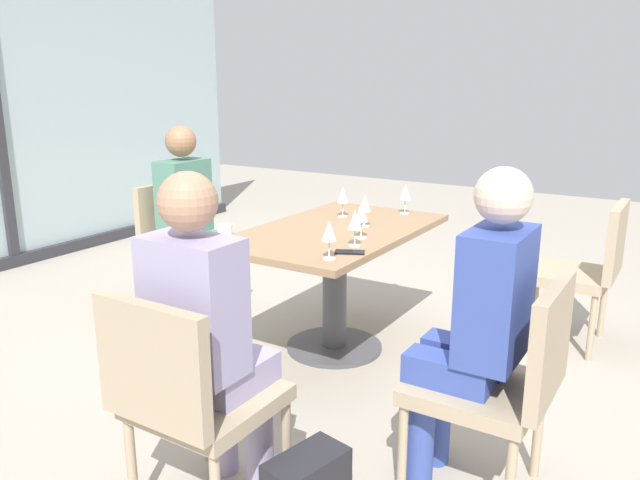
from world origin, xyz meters
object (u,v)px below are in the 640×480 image
object	(u,v)px
chair_near_window	(181,240)
coffee_cup	(225,233)
wine_glass_1	(343,196)
wine_glass_3	(365,204)
dining_table_main	(335,260)
cell_phone_on_table	(350,252)
person_near_window	(191,213)
wine_glass_0	(361,214)
wine_glass_5	(355,221)
wine_glass_4	(329,232)
chair_side_end	(188,393)
person_side_end	(207,328)
chair_front_right	(585,265)
chair_front_left	(503,376)
person_front_left	(478,318)
wine_glass_2	(405,193)

from	to	relation	value
chair_near_window	coffee_cup	bearing A→B (deg)	-122.33
wine_glass_1	wine_glass_3	distance (m)	0.28
dining_table_main	cell_phone_on_table	xyz separation A→B (m)	(-0.40, -0.32, 0.19)
wine_glass_1	cell_phone_on_table	size ratio (longest dim) A/B	1.28
person_near_window	cell_phone_on_table	xyz separation A→B (m)	(-0.40, -1.41, 0.03)
wine_glass_0	wine_glass_5	distance (m)	0.17
dining_table_main	wine_glass_4	size ratio (longest dim) A/B	7.48
chair_side_end	wine_glass_5	xyz separation A→B (m)	(1.25, 0.04, 0.37)
person_side_end	chair_near_window	bearing A→B (deg)	46.98
person_side_end	cell_phone_on_table	size ratio (longest dim) A/B	8.75
chair_side_end	coffee_cup	world-z (taller)	chair_side_end
coffee_cup	cell_phone_on_table	distance (m)	0.67
wine_glass_0	dining_table_main	bearing A→B (deg)	63.47
wine_glass_3	chair_side_end	bearing A→B (deg)	-173.13
person_side_end	wine_glass_0	xyz separation A→B (m)	(1.30, 0.09, 0.16)
chair_near_window	person_near_window	xyz separation A→B (m)	(-0.00, -0.11, 0.20)
dining_table_main	cell_phone_on_table	bearing A→B (deg)	-141.28
chair_side_end	wine_glass_4	bearing A→B (deg)	1.54
wine_glass_5	coffee_cup	xyz separation A→B (m)	(-0.27, 0.62, -0.09)
chair_front_right	wine_glass_4	world-z (taller)	wine_glass_4
chair_near_window	cell_phone_on_table	distance (m)	1.59
chair_front_left	coffee_cup	bearing A→B (deg)	79.76
chair_front_left	person_front_left	bearing A→B (deg)	90.00
wine_glass_5	coffee_cup	size ratio (longest dim) A/B	2.06
chair_front_left	wine_glass_0	size ratio (longest dim) A/B	4.70
person_near_window	coffee_cup	xyz separation A→B (m)	(-0.55, -0.76, 0.08)
person_near_window	chair_side_end	bearing A→B (deg)	-137.28
person_side_end	wine_glass_3	world-z (taller)	person_side_end
wine_glass_4	wine_glass_5	world-z (taller)	same
wine_glass_0	wine_glass_4	world-z (taller)	same
chair_front_left	chair_front_right	xyz separation A→B (m)	(1.65, 0.00, 0.00)
person_side_end	cell_phone_on_table	distance (m)	1.02
person_near_window	wine_glass_5	distance (m)	1.41
wine_glass_4	cell_phone_on_table	world-z (taller)	wine_glass_4
wine_glass_2	person_side_end	bearing A→B (deg)	-175.64
chair_near_window	cell_phone_on_table	xyz separation A→B (m)	(-0.40, -1.52, 0.24)
person_side_end	wine_glass_0	world-z (taller)	person_side_end
chair_near_window	person_front_left	xyz separation A→B (m)	(-0.83, -2.30, 0.20)
chair_front_left	wine_glass_5	xyz separation A→B (m)	(0.55, 0.92, 0.37)
person_front_left	wine_glass_1	distance (m)	1.66
wine_glass_1	wine_glass_4	size ratio (longest dim) A/B	1.00
chair_near_window	chair_front_right	world-z (taller)	same
chair_front_right	person_front_left	distance (m)	1.67
person_front_left	wine_glass_5	size ratio (longest dim) A/B	6.81
dining_table_main	wine_glass_0	distance (m)	0.40
coffee_cup	cell_phone_on_table	xyz separation A→B (m)	(0.15, -0.66, -0.04)
dining_table_main	chair_near_window	bearing A→B (deg)	90.00
chair_near_window	wine_glass_5	world-z (taller)	wine_glass_5
coffee_cup	cell_phone_on_table	world-z (taller)	coffee_cup
chair_side_end	wine_glass_2	xyz separation A→B (m)	(2.11, 0.15, 0.37)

